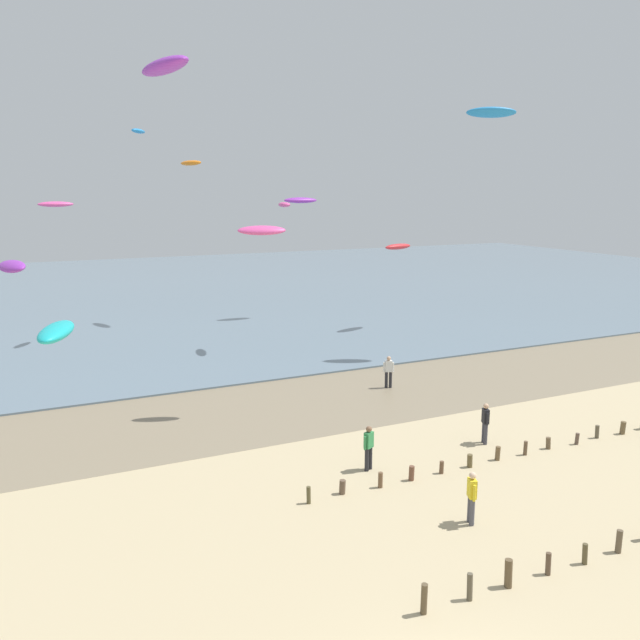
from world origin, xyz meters
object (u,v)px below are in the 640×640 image
(kite_aloft_1, at_px, (191,163))
(kite_aloft_10, at_px, (164,66))
(person_nearest_camera, at_px, (485,422))
(kite_aloft_0, at_px, (138,131))
(person_left_flank, at_px, (369,447))
(person_mid_beach, at_px, (472,496))
(kite_aloft_9, at_px, (12,266))
(kite_aloft_11, at_px, (262,230))
(person_right_flank, at_px, (389,371))
(kite_aloft_8, at_px, (56,204))
(kite_aloft_12, at_px, (301,200))
(kite_aloft_3, at_px, (284,205))
(kite_aloft_7, at_px, (491,112))
(kite_aloft_2, at_px, (398,247))
(kite_aloft_4, at_px, (56,332))

(kite_aloft_1, relative_size, kite_aloft_10, 0.82)
(person_nearest_camera, distance_m, kite_aloft_0, 29.44)
(person_nearest_camera, distance_m, person_left_flank, 5.60)
(person_mid_beach, bearing_deg, kite_aloft_1, 89.40)
(kite_aloft_0, bearing_deg, person_left_flank, 38.98)
(kite_aloft_9, bearing_deg, kite_aloft_11, -112.99)
(person_right_flank, relative_size, kite_aloft_8, 0.79)
(kite_aloft_10, bearing_deg, kite_aloft_9, -155.36)
(person_right_flank, xyz_separation_m, kite_aloft_8, (-14.62, 17.34, 8.44))
(kite_aloft_0, distance_m, kite_aloft_12, 14.01)
(kite_aloft_1, relative_size, kite_aloft_11, 1.13)
(person_nearest_camera, xyz_separation_m, person_left_flank, (-5.60, -0.24, 0.00))
(person_nearest_camera, distance_m, kite_aloft_3, 20.27)
(kite_aloft_0, bearing_deg, kite_aloft_7, 85.84)
(person_left_flank, relative_size, kite_aloft_0, 0.94)
(person_nearest_camera, distance_m, kite_aloft_1, 31.99)
(kite_aloft_3, xyz_separation_m, kite_aloft_12, (5.28, 9.58, 0.12))
(kite_aloft_2, relative_size, kite_aloft_8, 1.23)
(person_left_flank, xyz_separation_m, kite_aloft_8, (-8.61, 25.88, 8.44))
(person_right_flank, relative_size, kite_aloft_0, 0.94)
(kite_aloft_3, bearing_deg, kite_aloft_2, -66.10)
(kite_aloft_4, height_order, kite_aloft_11, kite_aloft_11)
(person_mid_beach, distance_m, kite_aloft_10, 16.50)
(person_left_flank, distance_m, kite_aloft_1, 31.95)
(kite_aloft_0, bearing_deg, kite_aloft_3, 81.18)
(kite_aloft_1, distance_m, kite_aloft_7, 22.48)
(kite_aloft_1, height_order, kite_aloft_11, kite_aloft_1)
(kite_aloft_9, bearing_deg, person_right_flank, -108.15)
(kite_aloft_1, relative_size, kite_aloft_2, 0.91)
(kite_aloft_11, relative_size, kite_aloft_12, 0.78)
(kite_aloft_9, bearing_deg, kite_aloft_8, -26.86)
(kite_aloft_2, bearing_deg, kite_aloft_11, -157.47)
(kite_aloft_3, distance_m, kite_aloft_8, 14.81)
(person_left_flank, height_order, kite_aloft_4, kite_aloft_4)
(person_mid_beach, relative_size, kite_aloft_7, 0.57)
(person_right_flank, distance_m, kite_aloft_12, 21.73)
(kite_aloft_0, relative_size, kite_aloft_7, 0.61)
(person_right_flank, height_order, kite_aloft_9, kite_aloft_9)
(kite_aloft_2, distance_m, kite_aloft_10, 29.42)
(person_left_flank, distance_m, kite_aloft_7, 23.59)
(kite_aloft_9, distance_m, kite_aloft_11, 10.32)
(kite_aloft_8, distance_m, kite_aloft_12, 18.33)
(person_right_flank, relative_size, kite_aloft_4, 0.62)
(kite_aloft_2, xyz_separation_m, kite_aloft_10, (-20.80, -19.27, 7.85))
(kite_aloft_1, bearing_deg, person_mid_beach, -21.10)
(kite_aloft_3, relative_size, kite_aloft_12, 0.72)
(kite_aloft_2, height_order, kite_aloft_9, kite_aloft_9)
(person_left_flank, height_order, kite_aloft_10, kite_aloft_10)
(kite_aloft_12, bearing_deg, kite_aloft_1, 170.70)
(kite_aloft_4, distance_m, kite_aloft_7, 28.89)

